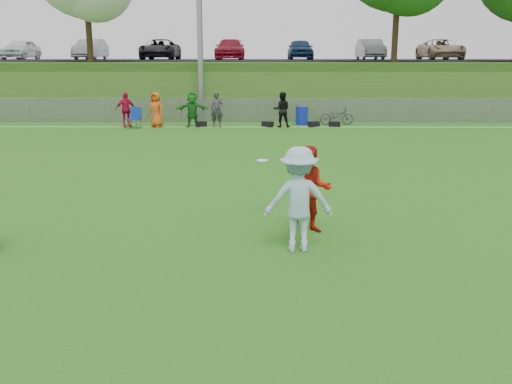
{
  "coord_description": "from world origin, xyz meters",
  "views": [
    {
      "loc": [
        0.13,
        -9.9,
        3.47
      ],
      "look_at": [
        0.06,
        0.5,
        0.95
      ],
      "focal_mm": 40.0,
      "sensor_mm": 36.0,
      "label": 1
    }
  ],
  "objects_px": {
    "bicycle": "(337,116)",
    "player_blue": "(299,200)",
    "frisbee": "(262,160)",
    "player_red_center": "(310,190)",
    "recycling_bin": "(302,116)"
  },
  "relations": [
    {
      "from": "player_red_center",
      "to": "recycling_bin",
      "type": "bearing_deg",
      "value": 88.18
    },
    {
      "from": "recycling_bin",
      "to": "frisbee",
      "type": "bearing_deg",
      "value": -97.01
    },
    {
      "from": "player_blue",
      "to": "frisbee",
      "type": "xyz_separation_m",
      "value": [
        -0.64,
        2.25,
        0.29
      ]
    },
    {
      "from": "player_red_center",
      "to": "recycling_bin",
      "type": "distance_m",
      "value": 17.99
    },
    {
      "from": "player_red_center",
      "to": "frisbee",
      "type": "xyz_separation_m",
      "value": [
        -0.94,
        1.14,
        0.38
      ]
    },
    {
      "from": "player_blue",
      "to": "recycling_bin",
      "type": "distance_m",
      "value": 19.12
    },
    {
      "from": "player_red_center",
      "to": "frisbee",
      "type": "relative_size",
      "value": 7.13
    },
    {
      "from": "bicycle",
      "to": "frisbee",
      "type": "bearing_deg",
      "value": 164.2
    },
    {
      "from": "player_red_center",
      "to": "player_blue",
      "type": "relative_size",
      "value": 0.91
    },
    {
      "from": "bicycle",
      "to": "recycling_bin",
      "type": "bearing_deg",
      "value": 87.03
    },
    {
      "from": "player_blue",
      "to": "frisbee",
      "type": "height_order",
      "value": "player_blue"
    },
    {
      "from": "player_blue",
      "to": "bicycle",
      "type": "relative_size",
      "value": 1.13
    },
    {
      "from": "player_red_center",
      "to": "recycling_bin",
      "type": "height_order",
      "value": "player_red_center"
    },
    {
      "from": "player_blue",
      "to": "recycling_bin",
      "type": "relative_size",
      "value": 2.09
    },
    {
      "from": "bicycle",
      "to": "player_blue",
      "type": "bearing_deg",
      "value": 167.52
    }
  ]
}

